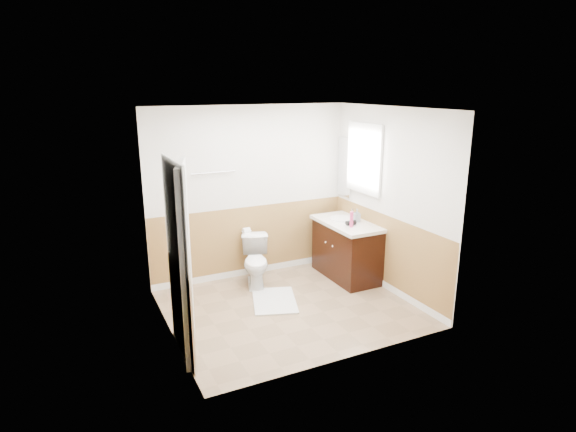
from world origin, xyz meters
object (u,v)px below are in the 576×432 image
lotion_bottle (352,220)px  vanity_cabinet (346,251)px  toilet (256,262)px  bath_mat (274,301)px  soap_dispenser (357,215)px

lotion_bottle → vanity_cabinet: bearing=68.3°
toilet → bath_mat: (0.00, -0.63, -0.33)m
bath_mat → lotion_bottle: 1.54m
lotion_bottle → toilet: bearing=154.7°
vanity_cabinet → soap_dispenser: 0.56m
bath_mat → vanity_cabinet: bearing=13.2°
toilet → bath_mat: toilet is taller
bath_mat → soap_dispenser: size_ratio=4.22×
vanity_cabinet → lotion_bottle: size_ratio=5.00×
soap_dispenser → lotion_bottle: bearing=-138.4°
toilet → vanity_cabinet: vanity_cabinet is taller
lotion_bottle → soap_dispenser: (0.22, 0.20, -0.02)m
vanity_cabinet → toilet: bearing=166.3°
toilet → soap_dispenser: bearing=4.4°
toilet → soap_dispenser: size_ratio=3.62×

